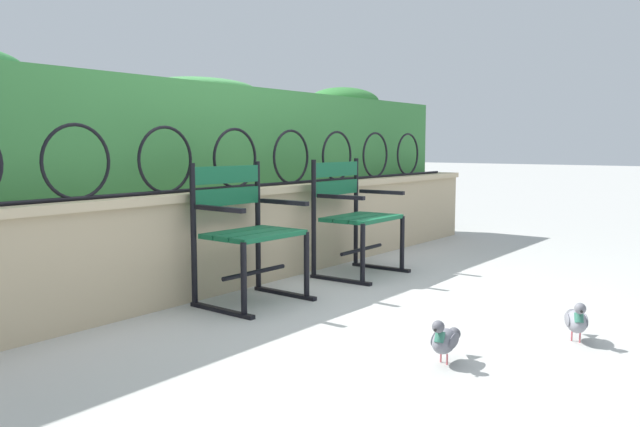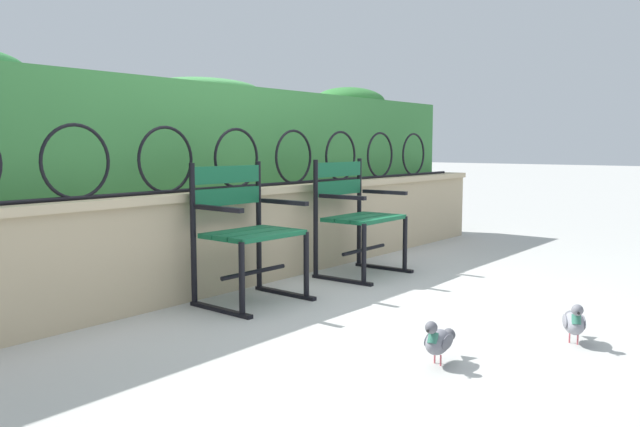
{
  "view_description": "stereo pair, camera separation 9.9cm",
  "coord_description": "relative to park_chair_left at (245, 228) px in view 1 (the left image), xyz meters",
  "views": [
    {
      "loc": [
        -3.27,
        -2.33,
        0.99
      ],
      "look_at": [
        0.0,
        0.13,
        0.55
      ],
      "focal_mm": 35.74,
      "sensor_mm": 36.0,
      "label": 1
    },
    {
      "loc": [
        -3.21,
        -2.41,
        0.99
      ],
      "look_at": [
        0.0,
        0.13,
        0.55
      ],
      "focal_mm": 35.74,
      "sensor_mm": 36.0,
      "label": 2
    }
  ],
  "objects": [
    {
      "name": "pigeon_near_chairs",
      "position": [
        0.4,
        -1.91,
        -0.36
      ],
      "size": [
        0.28,
        0.17,
        0.22
      ],
      "color": "gray",
      "rests_on": "ground"
    },
    {
      "name": "pigeon_far_side",
      "position": [
        -0.3,
        -1.52,
        -0.36
      ],
      "size": [
        0.29,
        0.13,
        0.22
      ],
      "color": "slate",
      "rests_on": "ground"
    },
    {
      "name": "hedge_row",
      "position": [
        0.4,
        0.95,
        0.63
      ],
      "size": [
        6.33,
        0.68,
        0.88
      ],
      "color": "#387A3D",
      "rests_on": "stone_wall"
    },
    {
      "name": "iron_arch_fence",
      "position": [
        0.29,
        0.36,
        0.41
      ],
      "size": [
        5.94,
        0.02,
        0.42
      ],
      "color": "black",
      "rests_on": "stone_wall"
    },
    {
      "name": "park_chair_left",
      "position": [
        0.0,
        0.0,
        0.0
      ],
      "size": [
        0.62,
        0.54,
        0.88
      ],
      "color": "#145B38",
      "rests_on": "ground"
    },
    {
      "name": "ground_plane",
      "position": [
        0.39,
        -0.43,
        -0.47
      ],
      "size": [
        60.0,
        60.0,
        0.0
      ],
      "primitive_type": "plane",
      "color": "#ADADA8"
    },
    {
      "name": "stone_wall",
      "position": [
        0.39,
        0.43,
        -0.12
      ],
      "size": [
        6.46,
        0.41,
        0.69
      ],
      "color": "tan",
      "rests_on": "ground"
    },
    {
      "name": "park_chair_right",
      "position": [
        1.14,
        -0.05,
        0.0
      ],
      "size": [
        0.64,
        0.53,
        0.88
      ],
      "color": "#145B38",
      "rests_on": "ground"
    }
  ]
}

